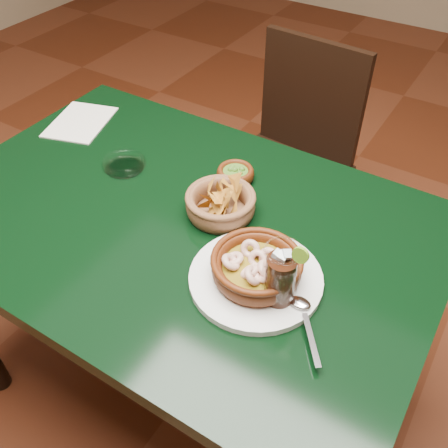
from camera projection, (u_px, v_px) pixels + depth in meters
The scene contains 9 objects.
ground at pixel (192, 382), 1.68m from camera, with size 7.00×7.00×0.00m, color #471C0C.
dining_table at pixel (181, 246), 1.24m from camera, with size 1.20×0.80×0.75m.
dining_chair at pixel (289, 158), 1.80m from camera, with size 0.44×0.44×0.88m.
shrimp_plate at pixel (256, 270), 1.00m from camera, with size 0.34×0.27×0.08m.
chip_basket at pixel (221, 204), 1.16m from camera, with size 0.20×0.20×0.13m.
guacamole_ramekin at pixel (235, 174), 1.26m from camera, with size 0.11×0.11×0.04m.
cola_drink at pixel (280, 278), 0.93m from camera, with size 0.15×0.15×0.17m.
glass_ashtray at pixel (124, 164), 1.30m from camera, with size 0.12×0.12×0.03m.
paper_menu at pixel (80, 122), 1.47m from camera, with size 0.21×0.24×0.00m.
Camera 1 is at (0.55, -0.68, 1.53)m, focal length 40.00 mm.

